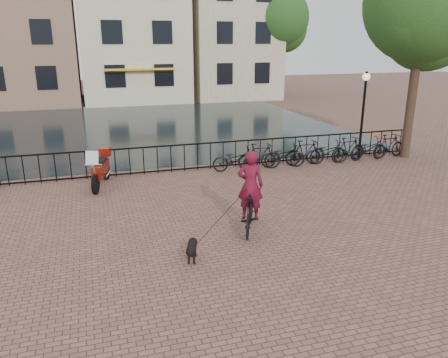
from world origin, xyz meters
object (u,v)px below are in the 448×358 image
object	(u,v)px
cyclist	(250,196)
dog	(192,250)
lamp_post	(364,101)
motorcycle	(100,165)

from	to	relation	value
cyclist	dog	distance (m)	2.18
dog	lamp_post	bearing A→B (deg)	55.12
lamp_post	dog	size ratio (longest dim) A/B	4.30
cyclist	dog	bearing A→B (deg)	56.90
lamp_post	cyclist	bearing A→B (deg)	-141.51
cyclist	dog	xyz separation A→B (m)	(-1.76, -1.10, -0.68)
cyclist	motorcycle	world-z (taller)	cyclist
lamp_post	cyclist	distance (m)	8.75
cyclist	motorcycle	distance (m)	5.97
dog	motorcycle	bearing A→B (deg)	123.97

